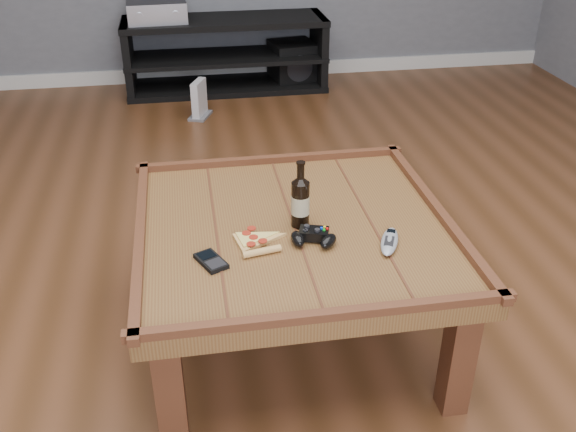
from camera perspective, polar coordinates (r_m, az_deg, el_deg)
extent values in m
plane|color=#462814|center=(2.33, 0.47, -10.39)|extent=(6.00, 6.00, 0.00)
cube|color=silver|center=(4.97, -5.66, 12.62)|extent=(5.00, 0.02, 0.10)
cube|color=#5A3519|center=(2.08, 0.51, -1.50)|extent=(1.00, 1.00, 0.06)
cube|color=#472513|center=(1.87, -10.43, -15.22)|extent=(0.08, 0.08, 0.39)
cube|color=#472513|center=(2.00, 14.88, -12.12)|extent=(0.08, 0.08, 0.39)
cube|color=#472513|center=(2.53, -10.59, -1.79)|extent=(0.08, 0.08, 0.39)
cube|color=#472513|center=(2.64, 7.91, -0.22)|extent=(0.08, 0.08, 0.39)
cube|color=#472513|center=(2.48, -1.44, 5.07)|extent=(1.03, 0.03, 0.03)
cube|color=#472513|center=(1.67, 3.46, -8.79)|extent=(1.03, 0.03, 0.03)
cube|color=#472513|center=(2.19, 13.14, 0.59)|extent=(0.03, 1.03, 0.03)
cube|color=#472513|center=(2.04, -13.02, -1.61)|extent=(0.03, 1.03, 0.03)
cube|color=black|center=(4.63, -5.69, 16.85)|extent=(1.40, 0.45, 0.04)
cube|color=black|center=(4.69, -5.53, 13.88)|extent=(1.40, 0.45, 0.03)
cube|color=black|center=(4.75, -5.41, 11.44)|extent=(1.40, 0.45, 0.04)
cube|color=black|center=(4.68, -13.96, 13.41)|extent=(0.05, 0.44, 0.50)
cube|color=black|center=(4.77, 2.76, 14.52)|extent=(0.05, 0.44, 0.50)
cylinder|color=black|center=(2.02, 1.10, 1.03)|extent=(0.06, 0.06, 0.15)
cone|color=black|center=(1.98, 1.13, 3.31)|extent=(0.06, 0.06, 0.03)
cylinder|color=black|center=(1.97, 1.13, 4.02)|extent=(0.02, 0.02, 0.05)
cylinder|color=black|center=(1.96, 1.14, 4.75)|extent=(0.03, 0.03, 0.01)
cylinder|color=#C1B68B|center=(2.02, 1.10, 1.03)|extent=(0.06, 0.06, 0.06)
cube|color=black|center=(1.98, 2.33, -1.58)|extent=(0.10, 0.08, 0.03)
ellipsoid|color=black|center=(1.96, 0.86, -2.03)|extent=(0.05, 0.08, 0.04)
ellipsoid|color=black|center=(1.95, 3.61, -2.23)|extent=(0.08, 0.08, 0.04)
cylinder|color=black|center=(1.98, 1.68, -0.93)|extent=(0.02, 0.02, 0.01)
cylinder|color=black|center=(1.96, 2.61, -1.28)|extent=(0.02, 0.02, 0.01)
cylinder|color=yellow|center=(1.98, 3.27, -0.99)|extent=(0.01, 0.01, 0.01)
cylinder|color=red|center=(1.97, 3.50, -1.13)|extent=(0.01, 0.01, 0.01)
cylinder|color=#0C33CC|center=(1.97, 3.00, -1.09)|extent=(0.01, 0.01, 0.01)
cylinder|color=#0C9919|center=(1.97, 3.23, -1.24)|extent=(0.01, 0.01, 0.01)
cylinder|color=tan|center=(1.91, -2.34, -3.16)|extent=(0.12, 0.04, 0.02)
cylinder|color=#AE2B16|center=(1.94, -3.31, -2.50)|extent=(0.03, 0.03, 0.00)
cylinder|color=#AE2B16|center=(1.95, -2.26, -2.22)|extent=(0.03, 0.03, 0.00)
cylinder|color=#AE2B16|center=(1.97, -3.08, -1.88)|extent=(0.03, 0.03, 0.00)
cylinder|color=#AE2B16|center=(1.99, -3.72, -1.52)|extent=(0.03, 0.03, 0.00)
cylinder|color=#AE2B16|center=(2.02, -3.26, -1.09)|extent=(0.03, 0.03, 0.00)
cube|color=black|center=(1.89, -6.85, -4.00)|extent=(0.10, 0.13, 0.01)
cube|color=black|center=(1.90, -7.26, -3.44)|extent=(0.06, 0.06, 0.00)
cube|color=black|center=(1.86, -6.46, -4.20)|extent=(0.06, 0.06, 0.00)
ellipsoid|color=gray|center=(1.98, 9.01, -2.24)|extent=(0.11, 0.17, 0.02)
cube|color=black|center=(2.01, 9.16, -1.33)|extent=(0.03, 0.03, 0.00)
cube|color=black|center=(1.96, 8.99, -2.20)|extent=(0.05, 0.06, 0.00)
cube|color=black|center=(4.60, -11.60, 17.47)|extent=(0.40, 0.34, 0.14)
cube|color=silver|center=(4.44, -11.51, 17.06)|extent=(0.39, 0.03, 0.14)
cylinder|color=silver|center=(4.44, -13.08, 16.88)|extent=(0.05, 0.02, 0.05)
cylinder|color=silver|center=(4.44, -9.93, 17.20)|extent=(0.05, 0.02, 0.05)
cube|color=black|center=(4.81, 0.42, 13.46)|extent=(0.35, 0.35, 0.30)
cylinder|color=black|center=(4.68, 1.06, 12.97)|extent=(0.19, 0.04, 0.19)
cube|color=slate|center=(4.23, -7.79, 8.84)|extent=(0.17, 0.22, 0.02)
cube|color=silver|center=(4.19, -7.91, 10.36)|extent=(0.11, 0.17, 0.22)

